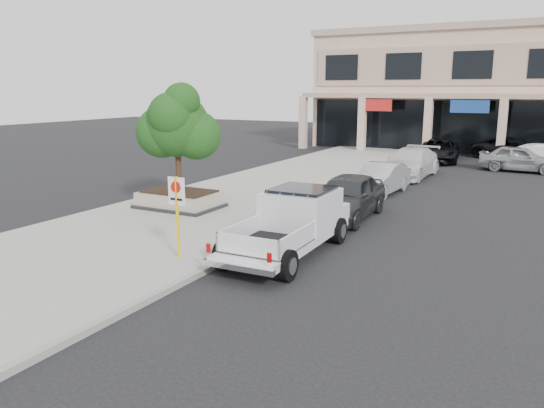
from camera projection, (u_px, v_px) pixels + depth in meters
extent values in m
plane|color=black|center=(285.00, 264.00, 14.79)|extent=(120.00, 120.00, 0.00)
cube|color=gray|center=(233.00, 202.00, 22.48)|extent=(8.00, 52.00, 0.15)
cube|color=gray|center=(319.00, 212.00, 20.66)|extent=(0.20, 52.00, 0.15)
cube|color=tan|center=(303.00, 123.00, 43.19)|extent=(0.55, 0.55, 4.20)
cube|color=black|center=(180.00, 206.00, 21.20)|extent=(3.20, 2.20, 0.12)
cube|color=#AD9E91|center=(180.00, 198.00, 21.13)|extent=(3.00, 2.00, 0.50)
cube|color=black|center=(179.00, 191.00, 21.07)|extent=(2.70, 1.70, 0.06)
cylinder|color=black|center=(178.00, 163.00, 20.83)|extent=(0.22, 0.22, 2.20)
sphere|color=black|center=(177.00, 125.00, 20.52)|extent=(2.50, 2.50, 2.50)
sphere|color=black|center=(197.00, 135.00, 20.54)|extent=(1.90, 1.90, 1.90)
sphere|color=black|center=(178.00, 108.00, 20.96)|extent=(1.60, 1.60, 1.60)
cylinder|color=yellow|center=(178.00, 218.00, 14.63)|extent=(0.09, 0.09, 2.30)
cube|color=white|center=(177.00, 191.00, 14.47)|extent=(0.55, 0.03, 0.78)
cylinder|color=red|center=(176.00, 187.00, 14.42)|extent=(0.32, 0.02, 0.32)
ellipsoid|color=#1B4112|center=(297.00, 205.00, 19.39)|extent=(1.10, 0.99, 0.93)
imported|color=#2A2D2F|center=(347.00, 196.00, 19.91)|extent=(2.09, 4.95, 1.67)
imported|color=#B0B3B8|center=(380.00, 179.00, 24.51)|extent=(1.83, 4.43, 1.43)
imported|color=silver|center=(410.00, 163.00, 29.23)|extent=(2.51, 5.60, 1.59)
imported|color=black|center=(439.00, 150.00, 35.52)|extent=(3.18, 5.68, 1.50)
imported|color=#989A9F|center=(520.00, 159.00, 31.18)|extent=(4.62, 2.08, 1.54)
imported|color=black|center=(513.00, 149.00, 36.74)|extent=(5.74, 3.52, 1.49)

